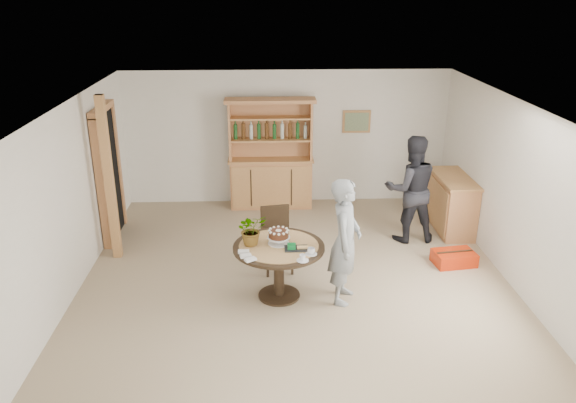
% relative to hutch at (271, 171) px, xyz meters
% --- Properties ---
extents(ground, '(7.00, 7.00, 0.00)m').
position_rel_hutch_xyz_m(ground, '(0.30, -3.24, -0.69)').
color(ground, tan).
rests_on(ground, ground).
extents(room_shell, '(6.04, 7.04, 2.52)m').
position_rel_hutch_xyz_m(room_shell, '(0.30, -3.23, 1.05)').
color(room_shell, white).
rests_on(room_shell, ground).
extents(doorway, '(0.13, 1.10, 2.18)m').
position_rel_hutch_xyz_m(doorway, '(-2.63, -1.24, 0.42)').
color(doorway, black).
rests_on(doorway, ground).
extents(pine_post, '(0.12, 0.12, 2.50)m').
position_rel_hutch_xyz_m(pine_post, '(-2.40, -2.04, 0.56)').
color(pine_post, tan).
rests_on(pine_post, ground).
extents(hutch, '(1.62, 0.54, 2.04)m').
position_rel_hutch_xyz_m(hutch, '(0.00, 0.00, 0.00)').
color(hutch, '#BC804F').
rests_on(hutch, ground).
extents(sideboard, '(0.54, 1.26, 0.94)m').
position_rel_hutch_xyz_m(sideboard, '(3.04, -1.24, -0.22)').
color(sideboard, '#BC804F').
rests_on(sideboard, ground).
extents(dining_table, '(1.20, 1.20, 0.76)m').
position_rel_hutch_xyz_m(dining_table, '(0.06, -3.34, -0.08)').
color(dining_table, black).
rests_on(dining_table, ground).
extents(dining_chair, '(0.48, 0.48, 0.95)m').
position_rel_hutch_xyz_m(dining_chair, '(0.04, -2.51, -0.15)').
color(dining_chair, black).
rests_on(dining_chair, ground).
extents(birthday_cake, '(0.30, 0.30, 0.20)m').
position_rel_hutch_xyz_m(birthday_cake, '(0.06, -3.29, 0.19)').
color(birthday_cake, white).
rests_on(birthday_cake, dining_table).
extents(flower_vase, '(0.47, 0.44, 0.42)m').
position_rel_hutch_xyz_m(flower_vase, '(-0.29, -3.29, 0.28)').
color(flower_vase, '#3F7233').
rests_on(flower_vase, dining_table).
extents(gift_tray, '(0.30, 0.20, 0.08)m').
position_rel_hutch_xyz_m(gift_tray, '(0.27, -3.47, 0.10)').
color(gift_tray, black).
rests_on(gift_tray, dining_table).
extents(coffee_cup_a, '(0.15, 0.15, 0.09)m').
position_rel_hutch_xyz_m(coffee_cup_a, '(0.46, -3.62, 0.11)').
color(coffee_cup_a, silver).
rests_on(coffee_cup_a, dining_table).
extents(coffee_cup_b, '(0.15, 0.15, 0.08)m').
position_rel_hutch_xyz_m(coffee_cup_b, '(0.34, -3.79, 0.11)').
color(coffee_cup_b, silver).
rests_on(coffee_cup_b, dining_table).
extents(napkins, '(0.24, 0.33, 0.03)m').
position_rel_hutch_xyz_m(napkins, '(-0.35, -3.66, 0.09)').
color(napkins, white).
rests_on(napkins, dining_table).
extents(teen_boy, '(0.56, 0.71, 1.69)m').
position_rel_hutch_xyz_m(teen_boy, '(0.91, -3.44, 0.16)').
color(teen_boy, gray).
rests_on(teen_boy, ground).
extents(adult_person, '(0.87, 0.69, 1.75)m').
position_rel_hutch_xyz_m(adult_person, '(2.21, -1.61, 0.19)').
color(adult_person, black).
rests_on(adult_person, ground).
extents(red_suitcase, '(0.65, 0.48, 0.21)m').
position_rel_hutch_xyz_m(red_suitcase, '(2.70, -2.52, -0.59)').
color(red_suitcase, red).
rests_on(red_suitcase, ground).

